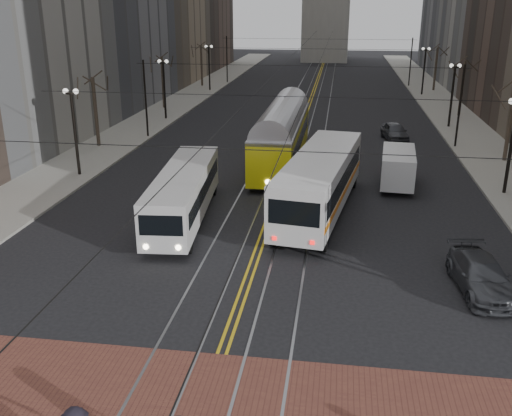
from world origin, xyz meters
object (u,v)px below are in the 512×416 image
(sedan_grey, at_px, (395,132))
(streetcar, at_px, (282,140))
(sedan_parked, at_px, (481,275))
(rear_bus, at_px, (320,184))
(cargo_van, at_px, (398,169))
(transit_bus, at_px, (184,196))

(sedan_grey, bearing_deg, streetcar, -143.34)
(sedan_grey, relative_size, sedan_parked, 0.92)
(streetcar, relative_size, sedan_grey, 3.42)
(rear_bus, distance_m, cargo_van, 7.32)
(streetcar, distance_m, cargo_van, 8.97)
(streetcar, height_order, rear_bus, streetcar)
(sedan_parked, bearing_deg, rear_bus, 123.97)
(transit_bus, distance_m, sedan_grey, 24.60)
(cargo_van, bearing_deg, rear_bus, -125.43)
(transit_bus, height_order, sedan_parked, transit_bus)
(rear_bus, distance_m, sedan_grey, 19.67)
(transit_bus, bearing_deg, sedan_grey, 54.05)
(transit_bus, relative_size, rear_bus, 0.87)
(rear_bus, bearing_deg, streetcar, 116.05)
(cargo_van, distance_m, sedan_grey, 13.28)
(sedan_parked, bearing_deg, sedan_grey, 86.93)
(cargo_van, xyz_separation_m, sedan_parked, (2.16, -13.86, -0.46))
(transit_bus, bearing_deg, sedan_parked, -28.20)
(transit_bus, bearing_deg, streetcar, 66.98)
(transit_bus, distance_m, rear_bus, 7.47)
(streetcar, height_order, sedan_parked, streetcar)
(transit_bus, relative_size, streetcar, 0.74)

